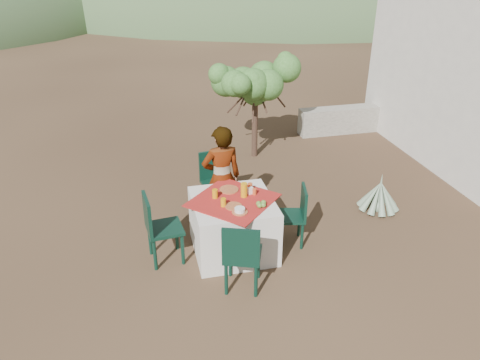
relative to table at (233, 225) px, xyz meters
name	(u,v)px	position (x,y,z in m)	size (l,w,h in m)	color
ground	(227,237)	(-0.02, 0.30, -0.38)	(160.00, 160.00, 0.00)	#332217
table	(233,225)	(0.00, 0.00, 0.00)	(1.30, 1.30, 0.76)	white
chair_far	(216,179)	(-0.02, 1.12, 0.13)	(0.49, 0.49, 0.92)	black
chair_near	(242,254)	(-0.08, -0.82, 0.13)	(0.54, 0.54, 0.92)	black
chair_left	(158,226)	(-0.96, -0.01, 0.14)	(0.48, 0.48, 0.94)	black
chair_right	(295,213)	(0.84, -0.02, 0.08)	(0.46, 0.46, 0.83)	black
person	(222,178)	(-0.02, 0.65, 0.38)	(0.55, 0.36, 1.51)	#8C6651
shrub_tree	(257,87)	(1.12, 2.97, 0.95)	(1.44, 1.41, 1.69)	#402C20
agave	(379,196)	(2.39, 0.53, -0.15)	(0.64, 0.62, 0.67)	gray
stone_wall	(358,119)	(3.58, 3.70, -0.10)	(2.60, 0.35, 0.55)	gray
plate_far	(229,190)	(0.01, 0.27, 0.39)	(0.25, 0.25, 0.01)	brown
plate_near	(233,206)	(-0.03, -0.17, 0.39)	(0.21, 0.21, 0.01)	brown
glass_far	(215,194)	(-0.21, 0.10, 0.44)	(0.07, 0.07, 0.12)	orange
glass_near	(223,202)	(-0.15, -0.13, 0.44)	(0.07, 0.07, 0.11)	orange
juice_pitcher	(244,190)	(0.16, 0.05, 0.48)	(0.09, 0.09, 0.19)	orange
bowl_plate	(240,212)	(0.01, -0.32, 0.39)	(0.19, 0.19, 0.01)	brown
white_bowl	(240,210)	(0.01, -0.32, 0.42)	(0.13, 0.13, 0.05)	white
jar_left	(254,192)	(0.30, 0.07, 0.42)	(0.05, 0.05, 0.08)	#C34E22
jar_right	(250,187)	(0.28, 0.20, 0.43)	(0.06, 0.06, 0.10)	#C34E22
napkin_holder	(250,191)	(0.25, 0.10, 0.43)	(0.07, 0.04, 0.09)	white
fruit_cluster	(261,204)	(0.30, -0.24, 0.41)	(0.13, 0.12, 0.07)	olive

